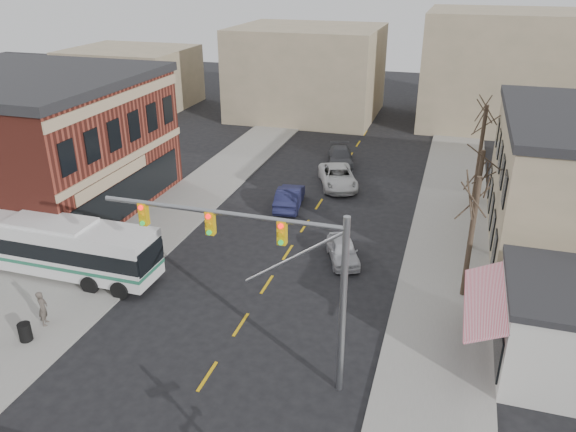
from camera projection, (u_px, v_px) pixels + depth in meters
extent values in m
plane|color=black|center=(187.00, 408.00, 22.71)|extent=(160.00, 160.00, 0.00)
cube|color=gray|center=(191.00, 199.00, 42.64)|extent=(5.00, 60.00, 0.12)
cube|color=gray|center=(449.00, 231.00, 37.59)|extent=(5.00, 60.00, 0.12)
cube|color=tan|center=(128.00, 159.00, 38.06)|extent=(0.10, 15.00, 0.50)
cube|color=tan|center=(121.00, 99.00, 36.37)|extent=(0.10, 15.00, 0.70)
cube|color=black|center=(132.00, 193.00, 39.09)|extent=(0.08, 13.00, 2.60)
cube|color=red|center=(485.00, 299.00, 24.59)|extent=(1.68, 6.00, 0.87)
cylinder|color=#382B21|center=(471.00, 238.00, 28.93)|extent=(0.28, 0.28, 6.75)
cylinder|color=#382B21|center=(476.00, 200.00, 34.17)|extent=(0.28, 0.28, 6.30)
cylinder|color=#382B21|center=(480.00, 154.00, 40.91)|extent=(0.28, 0.28, 7.20)
cube|color=silver|center=(54.00, 245.00, 31.86)|extent=(12.41, 2.77, 2.75)
cube|color=black|center=(54.00, 242.00, 31.78)|extent=(12.45, 2.81, 0.93)
cube|color=#23694D|center=(56.00, 255.00, 32.12)|extent=(12.45, 2.81, 0.21)
cylinder|color=black|center=(58.00, 265.00, 32.40)|extent=(1.05, 2.69, 1.03)
cylinder|color=gray|center=(343.00, 309.00, 22.13)|extent=(0.28, 0.28, 8.00)
cylinder|color=gray|center=(219.00, 212.00, 22.05)|extent=(10.20, 0.20, 0.20)
cube|color=gold|center=(282.00, 232.00, 21.56)|extent=(0.35, 0.30, 1.00)
cube|color=gold|center=(210.00, 223.00, 22.36)|extent=(0.35, 0.30, 1.00)
cube|color=gold|center=(144.00, 214.00, 23.16)|extent=(0.35, 0.30, 1.00)
cylinder|color=black|center=(25.00, 332.00, 26.45)|extent=(0.60, 0.60, 0.90)
imported|color=#B9B9BE|center=(343.00, 250.00, 33.71)|extent=(2.99, 4.33, 1.37)
imported|color=#17193B|center=(289.00, 197.00, 41.08)|extent=(2.32, 5.01, 1.59)
imported|color=silver|center=(338.00, 177.00, 44.96)|extent=(4.47, 6.25, 1.58)
imported|color=#434448|center=(341.00, 157.00, 49.74)|extent=(3.30, 5.48, 1.49)
imported|color=#514941|center=(43.00, 308.00, 27.44)|extent=(0.68, 0.79, 1.84)
imported|color=#35445E|center=(93.00, 263.00, 31.63)|extent=(1.07, 0.98, 1.78)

